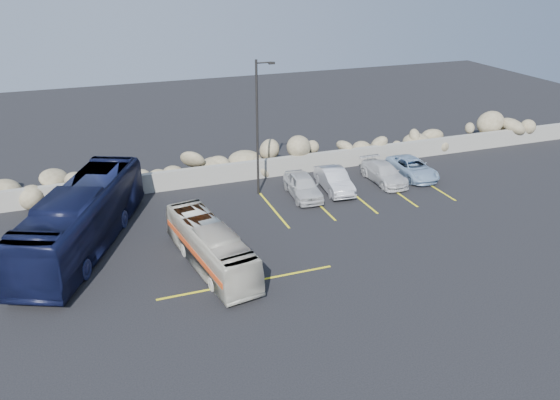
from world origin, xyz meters
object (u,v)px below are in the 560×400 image
object	(u,v)px
lamppost	(258,125)
vintage_bus	(210,246)
car_a	(303,186)
car_c	(384,173)
tour_coach	(82,218)
car_d	(412,168)
car_b	(334,180)

from	to	relation	value
lamppost	vintage_bus	xyz separation A→B (m)	(-4.72, -7.37, -3.26)
lamppost	car_a	bearing A→B (deg)	-28.91
vintage_bus	car_c	size ratio (longest dim) A/B	1.81
tour_coach	car_d	world-z (taller)	tour_coach
vintage_bus	car_a	distance (m)	9.31
tour_coach	car_b	xyz separation A→B (m)	(14.59, 2.33, -0.90)
vintage_bus	tour_coach	bearing A→B (deg)	134.42
tour_coach	car_a	xyz separation A→B (m)	(12.43, 2.12, -0.88)
car_c	car_a	bearing A→B (deg)	-176.27
tour_coach	vintage_bus	bearing A→B (deg)	-12.75
tour_coach	car_b	distance (m)	14.81
car_a	car_d	world-z (taller)	car_a
car_c	tour_coach	bearing A→B (deg)	-172.26
tour_coach	car_a	world-z (taller)	tour_coach
car_b	car_a	bearing A→B (deg)	-169.12
car_a	car_c	bearing A→B (deg)	8.42
car_a	car_c	size ratio (longest dim) A/B	0.97
car_b	tour_coach	bearing A→B (deg)	-165.71
car_d	car_c	bearing A→B (deg)	-174.20
car_c	car_b	bearing A→B (deg)	-177.38
car_b	vintage_bus	bearing A→B (deg)	-140.38
vintage_bus	tour_coach	size ratio (longest dim) A/B	0.66
vintage_bus	car_b	bearing A→B (deg)	25.19
vintage_bus	car_b	xyz separation A→B (m)	(9.20, 6.30, -0.37)
car_b	car_d	size ratio (longest dim) A/B	0.94
vintage_bus	tour_coach	distance (m)	6.72
lamppost	car_c	bearing A→B (deg)	-6.38
car_b	car_d	xyz separation A→B (m)	(5.77, 0.36, -0.07)
car_a	car_c	xyz separation A→B (m)	(5.72, 0.38, -0.08)
car_a	tour_coach	bearing A→B (deg)	-165.76
tour_coach	car_d	bearing A→B (deg)	31.14
vintage_bus	car_b	size ratio (longest dim) A/B	1.85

